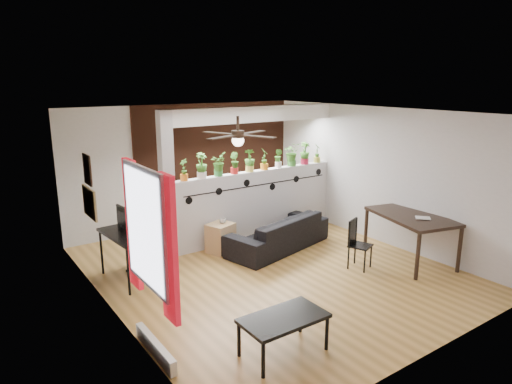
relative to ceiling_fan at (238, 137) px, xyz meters
The scene contains 31 objects.
room_shell 1.33m from the ceiling_fan, 20.56° to the left, with size 6.30×7.10×2.90m.
partition_wall 2.91m from the ceiling_fan, 48.37° to the left, with size 3.60×0.18×1.35m, color #BCBCC1.
ceiling_header 2.41m from the ceiling_fan, 48.37° to the left, with size 3.60×0.18×0.30m, color white.
pier_column 2.09m from the ceiling_fan, 99.77° to the left, with size 0.22×0.20×2.60m, color #BCBCC1.
brick_panel 3.78m from the ceiling_fan, 63.93° to the left, with size 3.90×0.05×2.60m, color brown.
vine_decal 2.64m from the ceiling_fan, 46.80° to the left, with size 3.31×0.01×0.30m.
window_assembly 2.13m from the ceiling_fan, 152.87° to the right, with size 0.09×1.30×1.55m.
baseboard_heater 2.96m from the ceiling_fan, 152.65° to the right, with size 0.08×1.00×0.18m, color silver.
corkboard 2.38m from the ceiling_fan, 144.85° to the left, with size 0.03×0.60×0.45m, color olive.
framed_art 2.19m from the ceiling_fan, 145.97° to the left, with size 0.03×0.34×0.44m.
ceiling_fan is the anchor object (origin of this frame).
potted_plant_0 1.95m from the ceiling_fan, 89.36° to the left, with size 0.19×0.22×0.39m.
potted_plant_1 1.97m from the ceiling_fan, 78.35° to the left, with size 0.26×0.22×0.47m.
potted_plant_2 2.07m from the ceiling_fan, 68.14° to the left, with size 0.28×0.29×0.44m.
potted_plant_3 2.22m from the ceiling_fan, 59.19° to the left, with size 0.20×0.23×0.41m.
potted_plant_4 2.41m from the ceiling_fan, 51.64° to the left, with size 0.29×0.27×0.45m.
potted_plant_5 2.63m from the ceiling_fan, 45.39° to the left, with size 0.26×0.28×0.43m.
potted_plant_6 2.89m from the ceiling_fan, 40.24° to the left, with size 0.21×0.23×0.39m.
potted_plant_7 3.14m from the ceiling_fan, 36.00° to the left, with size 0.32×0.30×0.48m.
potted_plant_8 3.43m from the ceiling_fan, 32.47° to the left, with size 0.30×0.27×0.47m.
potted_plant_9 3.73m from the ceiling_fan, 29.51° to the left, with size 0.24×0.26×0.41m.
sofa 2.71m from the ceiling_fan, 33.49° to the left, with size 2.04×0.80×0.60m, color black.
cube_shelf 2.57m from the ceiling_fan, 69.69° to the left, with size 0.44×0.39×0.54m, color tan.
cup 2.34m from the ceiling_fan, 67.98° to the left, with size 0.12×0.12×0.09m, color gray.
computer_desk 2.39m from the ceiling_fan, 134.92° to the left, with size 0.66×1.12×0.78m.
monitor 2.37m from the ceiling_fan, 131.69° to the left, with size 0.06×0.35×0.20m, color black.
office_chair 2.64m from the ceiling_fan, 123.86° to the left, with size 0.49×0.49×0.93m.
dining_table 3.52m from the ceiling_fan, 14.21° to the right, with size 1.27×1.69×0.83m.
book 3.47m from the ceiling_fan, 19.97° to the right, with size 0.18×0.24×0.02m, color gray.
folding_chair 2.77m from the ceiling_fan, 12.52° to the right, with size 0.44×0.44×0.84m.
coffee_table 2.60m from the ceiling_fan, 106.38° to the right, with size 1.00×0.56×0.47m.
Camera 1 is at (-4.27, -5.68, 3.10)m, focal length 32.00 mm.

